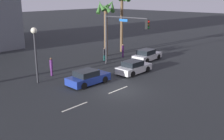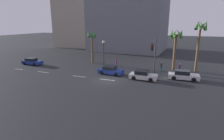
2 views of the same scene
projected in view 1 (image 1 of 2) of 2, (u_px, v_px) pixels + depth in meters
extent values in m
plane|color=#232628|center=(119.00, 90.00, 23.07)|extent=(220.00, 220.00, 0.00)
cube|color=silver|center=(75.00, 107.00, 19.50)|extent=(2.42, 0.14, 0.01)
cube|color=silver|center=(118.00, 90.00, 23.00)|extent=(2.45, 0.14, 0.01)
cube|color=silver|center=(147.00, 56.00, 33.44)|extent=(4.54, 2.02, 0.67)
cube|color=black|center=(146.00, 52.00, 33.07)|extent=(2.22, 1.68, 0.58)
cylinder|color=black|center=(147.00, 55.00, 35.03)|extent=(0.65, 0.25, 0.64)
cylinder|color=black|center=(158.00, 57.00, 34.00)|extent=(0.65, 0.25, 0.64)
cylinder|color=black|center=(135.00, 59.00, 32.97)|extent=(0.65, 0.25, 0.64)
cylinder|color=black|center=(147.00, 61.00, 31.94)|extent=(0.65, 0.25, 0.64)
cube|color=navy|center=(88.00, 79.00, 24.45)|extent=(4.17, 1.97, 0.67)
cube|color=black|center=(86.00, 73.00, 24.12)|extent=(2.03, 1.67, 0.52)
cylinder|color=black|center=(93.00, 76.00, 25.95)|extent=(0.65, 0.25, 0.64)
cylinder|color=black|center=(105.00, 79.00, 24.80)|extent=(0.65, 0.25, 0.64)
cylinder|color=black|center=(72.00, 82.00, 24.20)|extent=(0.65, 0.25, 0.64)
cylinder|color=black|center=(84.00, 86.00, 23.05)|extent=(0.65, 0.25, 0.64)
cube|color=silver|center=(134.00, 69.00, 27.89)|extent=(4.13, 1.80, 0.66)
cube|color=black|center=(133.00, 63.00, 27.55)|extent=(1.99, 1.56, 0.54)
cylinder|color=black|center=(135.00, 66.00, 29.37)|extent=(0.64, 0.23, 0.64)
cylinder|color=black|center=(147.00, 69.00, 28.29)|extent=(0.64, 0.23, 0.64)
cylinder|color=black|center=(120.00, 71.00, 27.58)|extent=(0.64, 0.23, 0.64)
cylinder|color=black|center=(132.00, 74.00, 26.50)|extent=(0.64, 0.23, 0.64)
cylinder|color=#38383D|center=(106.00, 40.00, 31.01)|extent=(0.20, 0.20, 5.90)
cylinder|color=#38383D|center=(125.00, 17.00, 28.60)|extent=(0.42, 5.54, 0.12)
cube|color=black|center=(147.00, 24.00, 27.07)|extent=(0.34, 0.34, 0.95)
sphere|color=red|center=(149.00, 22.00, 26.88)|extent=(0.20, 0.20, 0.20)
sphere|color=#392605|center=(149.00, 25.00, 26.97)|extent=(0.20, 0.20, 0.20)
sphere|color=black|center=(149.00, 28.00, 27.05)|extent=(0.20, 0.20, 0.20)
cube|color=#1959B2|center=(123.00, 20.00, 28.85)|extent=(0.10, 1.10, 0.28)
cylinder|color=#2D2D33|center=(36.00, 59.00, 24.25)|extent=(0.18, 0.18, 4.64)
sphere|color=#F2EACC|center=(34.00, 31.00, 23.54)|extent=(0.56, 0.56, 0.56)
cylinder|color=#1E7266|center=(105.00, 58.00, 33.30)|extent=(0.31, 0.31, 0.70)
cylinder|color=#333338|center=(105.00, 52.00, 33.10)|extent=(0.41, 0.41, 0.77)
sphere|color=tan|center=(105.00, 48.00, 32.97)|extent=(0.21, 0.21, 0.21)
cylinder|color=#59266B|center=(52.00, 72.00, 27.00)|extent=(0.32, 0.32, 0.79)
cylinder|color=#59266B|center=(51.00, 64.00, 26.77)|extent=(0.43, 0.43, 0.86)
sphere|color=brown|center=(51.00, 59.00, 26.62)|extent=(0.23, 0.23, 0.23)
cylinder|color=#59266B|center=(123.00, 54.00, 35.20)|extent=(0.26, 0.26, 0.74)
cylinder|color=#59266B|center=(123.00, 49.00, 34.99)|extent=(0.34, 0.34, 0.81)
sphere|color=tan|center=(123.00, 45.00, 34.85)|extent=(0.22, 0.22, 0.22)
cylinder|color=brown|center=(122.00, 24.00, 37.71)|extent=(0.40, 0.40, 7.88)
cylinder|color=brown|center=(106.00, 32.00, 34.98)|extent=(0.47, 0.47, 6.45)
cone|color=#38702D|center=(109.00, 5.00, 34.70)|extent=(0.82, 1.69, 1.53)
cone|color=#38702D|center=(105.00, 7.00, 34.67)|extent=(1.33, 1.23, 1.24)
cone|color=#38702D|center=(99.00, 7.00, 34.33)|extent=(1.49, 1.12, 1.81)
cone|color=#38702D|center=(101.00, 6.00, 33.58)|extent=(0.71, 1.42, 1.47)
cone|color=#38702D|center=(106.00, 8.00, 33.54)|extent=(1.32, 1.25, 1.23)
cone|color=#38702D|center=(112.00, 6.00, 33.99)|extent=(1.55, 1.36, 1.72)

